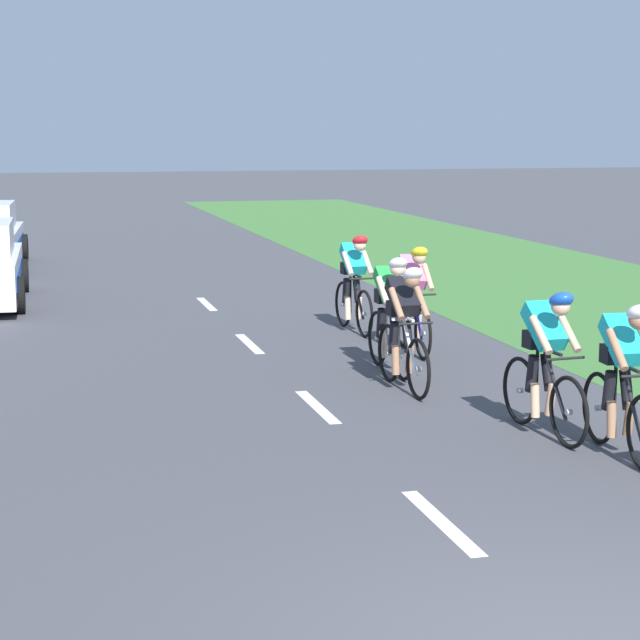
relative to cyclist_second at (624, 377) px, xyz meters
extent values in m
cube|color=#3D7033|center=(4.82, 10.00, -0.78)|extent=(7.00, 60.00, 0.01)
cube|color=white|center=(-2.30, -1.30, -0.78)|extent=(0.14, 1.60, 0.01)
cube|color=white|center=(-2.30, 2.70, -0.78)|extent=(0.14, 1.60, 0.01)
cube|color=white|center=(-2.30, 6.70, -0.78)|extent=(0.14, 1.60, 0.01)
cube|color=white|center=(-2.30, 10.70, -0.78)|extent=(0.14, 1.60, 0.01)
torus|color=black|center=(0.03, 0.52, -0.42)|extent=(0.09, 0.73, 0.72)
cylinder|color=#99999E|center=(0.03, 0.52, -0.42)|extent=(0.06, 0.06, 0.06)
cylinder|color=black|center=(0.00, -0.03, 0.11)|extent=(0.07, 0.55, 0.04)
cylinder|color=black|center=(-0.01, -0.20, -0.21)|extent=(0.07, 0.48, 0.63)
cylinder|color=black|center=(0.01, 0.17, -0.19)|extent=(0.04, 0.04, 0.65)
cube|color=black|center=(0.01, 0.17, 0.15)|extent=(0.11, 0.23, 0.05)
cube|color=#19B2B7|center=(0.00, 0.05, 0.35)|extent=(0.31, 0.56, 0.46)
cube|color=black|center=(0.01, 0.16, 0.19)|extent=(0.29, 0.22, 0.18)
cylinder|color=black|center=(0.10, 0.11, -0.15)|extent=(0.12, 0.23, 0.40)
cylinder|color=#9E7051|center=(0.09, 0.03, -0.41)|extent=(0.10, 0.16, 0.36)
cylinder|color=black|center=(-0.08, 0.12, -0.15)|extent=(0.12, 0.18, 0.40)
cylinder|color=#9E7051|center=(-0.09, 0.04, -0.41)|extent=(0.10, 0.13, 0.36)
cylinder|color=#9E7051|center=(-0.17, -0.16, 0.30)|extent=(0.10, 0.41, 0.35)
sphere|color=#9E7051|center=(-0.02, -0.25, 0.59)|extent=(0.19, 0.19, 0.19)
ellipsoid|color=white|center=(-0.02, -0.26, 0.66)|extent=(0.25, 0.33, 0.24)
torus|color=black|center=(-0.34, 0.44, -0.42)|extent=(0.09, 0.73, 0.72)
cylinder|color=#99999E|center=(-0.34, 0.44, -0.42)|extent=(0.06, 0.06, 0.06)
torus|color=black|center=(-0.40, 1.43, -0.42)|extent=(0.09, 0.73, 0.72)
cylinder|color=#99999E|center=(-0.40, 1.43, -0.42)|extent=(0.06, 0.06, 0.06)
cylinder|color=black|center=(-0.37, 0.88, 0.11)|extent=(0.07, 0.55, 0.04)
cylinder|color=black|center=(-0.35, 0.71, -0.21)|extent=(0.07, 0.48, 0.63)
cylinder|color=black|center=(-0.38, 1.08, -0.19)|extent=(0.04, 0.04, 0.65)
cylinder|color=black|center=(-0.34, 0.53, 0.09)|extent=(0.42, 0.06, 0.03)
cube|color=black|center=(-0.38, 1.08, 0.15)|extent=(0.12, 0.23, 0.05)
cube|color=#19B2B7|center=(-0.37, 0.96, 0.35)|extent=(0.32, 0.56, 0.47)
cube|color=black|center=(-0.38, 1.07, 0.19)|extent=(0.29, 0.22, 0.18)
cylinder|color=black|center=(-0.29, 1.03, -0.15)|extent=(0.13, 0.23, 0.40)
cylinder|color=tan|center=(-0.28, 0.95, -0.41)|extent=(0.10, 0.16, 0.36)
cylinder|color=black|center=(-0.47, 1.02, -0.15)|extent=(0.12, 0.18, 0.40)
cylinder|color=tan|center=(-0.46, 0.94, -0.41)|extent=(0.10, 0.13, 0.36)
cylinder|color=tan|center=(-0.20, 0.76, 0.30)|extent=(0.10, 0.41, 0.35)
cylinder|color=tan|center=(-0.52, 0.73, 0.30)|extent=(0.10, 0.41, 0.35)
sphere|color=tan|center=(-0.35, 0.66, 0.59)|extent=(0.19, 0.19, 0.19)
ellipsoid|color=blue|center=(-0.35, 0.65, 0.66)|extent=(0.25, 0.33, 0.24)
torus|color=black|center=(-1.08, 2.76, -0.42)|extent=(0.07, 0.73, 0.72)
cylinder|color=#99999E|center=(-1.08, 2.76, -0.42)|extent=(0.06, 0.06, 0.06)
torus|color=black|center=(-1.12, 3.76, -0.42)|extent=(0.07, 0.73, 0.72)
cylinder|color=#99999E|center=(-1.12, 3.76, -0.42)|extent=(0.06, 0.06, 0.06)
cylinder|color=white|center=(-1.10, 3.21, 0.11)|extent=(0.06, 0.55, 0.04)
cylinder|color=white|center=(-1.09, 3.03, -0.21)|extent=(0.06, 0.48, 0.63)
cylinder|color=white|center=(-1.11, 3.41, -0.19)|extent=(0.04, 0.04, 0.65)
cylinder|color=black|center=(-1.09, 2.86, 0.09)|extent=(0.42, 0.04, 0.03)
cube|color=black|center=(-1.11, 3.41, 0.15)|extent=(0.11, 0.22, 0.05)
cube|color=black|center=(-1.10, 3.28, 0.35)|extent=(0.30, 0.56, 0.44)
cube|color=black|center=(-1.11, 3.40, 0.19)|extent=(0.29, 0.21, 0.18)
cylinder|color=black|center=(-1.01, 3.35, -0.15)|extent=(0.12, 0.23, 0.40)
cylinder|color=#9E7051|center=(-1.01, 3.27, -0.41)|extent=(0.10, 0.16, 0.36)
cylinder|color=black|center=(-1.19, 3.34, -0.15)|extent=(0.12, 0.17, 0.40)
cylinder|color=#9E7051|center=(-1.19, 3.26, -0.41)|extent=(0.09, 0.13, 0.36)
cylinder|color=#9E7051|center=(-0.93, 3.07, 0.30)|extent=(0.09, 0.40, 0.35)
cylinder|color=#9E7051|center=(-1.25, 3.06, 0.30)|extent=(0.09, 0.40, 0.35)
sphere|color=#9E7051|center=(-1.09, 2.98, 0.59)|extent=(0.19, 0.19, 0.19)
ellipsoid|color=white|center=(-1.09, 2.97, 0.66)|extent=(0.24, 0.32, 0.24)
torus|color=black|center=(-0.93, 3.79, -0.42)|extent=(0.06, 0.72, 0.72)
cylinder|color=#99999E|center=(-0.93, 3.79, -0.42)|extent=(0.06, 0.06, 0.06)
torus|color=black|center=(-0.94, 4.79, -0.42)|extent=(0.06, 0.72, 0.72)
cylinder|color=#99999E|center=(-0.94, 4.79, -0.42)|extent=(0.06, 0.06, 0.06)
cylinder|color=white|center=(-0.93, 4.24, 0.11)|extent=(0.05, 0.55, 0.04)
cylinder|color=white|center=(-0.93, 4.06, -0.21)|extent=(0.05, 0.48, 0.63)
cylinder|color=white|center=(-0.94, 4.44, -0.19)|extent=(0.04, 0.04, 0.65)
cylinder|color=black|center=(-0.93, 3.89, 0.09)|extent=(0.42, 0.04, 0.03)
cube|color=black|center=(-0.94, 4.44, 0.15)|extent=(0.10, 0.22, 0.05)
cube|color=green|center=(-0.93, 4.31, 0.35)|extent=(0.29, 0.55, 0.46)
cube|color=black|center=(-0.94, 4.43, 0.19)|extent=(0.28, 0.20, 0.18)
cylinder|color=black|center=(-0.85, 4.38, -0.15)|extent=(0.11, 0.23, 0.40)
cylinder|color=beige|center=(-0.84, 4.30, -0.41)|extent=(0.09, 0.16, 0.36)
cylinder|color=black|center=(-1.03, 4.37, -0.15)|extent=(0.11, 0.17, 0.40)
cylinder|color=beige|center=(-1.02, 4.29, -0.41)|extent=(0.09, 0.12, 0.36)
cylinder|color=beige|center=(-0.77, 4.10, 0.30)|extent=(0.08, 0.40, 0.35)
cylinder|color=beige|center=(-1.09, 4.09, 0.30)|extent=(0.08, 0.40, 0.35)
sphere|color=beige|center=(-0.93, 4.01, 0.59)|extent=(0.19, 0.19, 0.19)
ellipsoid|color=white|center=(-0.93, 4.00, 0.66)|extent=(0.24, 0.32, 0.24)
torus|color=black|center=(-0.24, 4.96, -0.42)|extent=(0.07, 0.73, 0.72)
cylinder|color=#99999E|center=(-0.24, 4.96, -0.42)|extent=(0.06, 0.06, 0.06)
torus|color=black|center=(-0.20, 5.96, -0.42)|extent=(0.07, 0.73, 0.72)
cylinder|color=#99999E|center=(-0.20, 5.96, -0.42)|extent=(0.06, 0.06, 0.06)
cylinder|color=#1E1E99|center=(-0.22, 5.41, 0.11)|extent=(0.06, 0.55, 0.04)
cylinder|color=#1E1E99|center=(-0.23, 5.23, -0.21)|extent=(0.06, 0.48, 0.63)
cylinder|color=#1E1E99|center=(-0.22, 5.61, -0.19)|extent=(0.04, 0.04, 0.65)
cylinder|color=black|center=(-0.24, 5.06, 0.09)|extent=(0.42, 0.05, 0.03)
cube|color=black|center=(-0.22, 5.61, 0.15)|extent=(0.11, 0.22, 0.05)
cube|color=pink|center=(-0.22, 5.48, 0.35)|extent=(0.30, 0.55, 0.47)
cube|color=black|center=(-0.22, 5.60, 0.19)|extent=(0.29, 0.21, 0.18)
cylinder|color=black|center=(-0.13, 5.54, -0.15)|extent=(0.12, 0.23, 0.40)
cylinder|color=tan|center=(-0.13, 5.46, -0.41)|extent=(0.10, 0.16, 0.36)
cylinder|color=black|center=(-0.31, 5.55, -0.15)|extent=(0.12, 0.17, 0.40)
cylinder|color=tan|center=(-0.31, 5.47, -0.41)|extent=(0.09, 0.13, 0.36)
cylinder|color=tan|center=(-0.07, 5.26, 0.30)|extent=(0.09, 0.40, 0.35)
cylinder|color=tan|center=(-0.39, 5.27, 0.30)|extent=(0.09, 0.40, 0.35)
sphere|color=tan|center=(-0.23, 5.18, 0.59)|extent=(0.19, 0.19, 0.19)
ellipsoid|color=yellow|center=(-0.23, 5.17, 0.66)|extent=(0.24, 0.32, 0.24)
torus|color=black|center=(-0.52, 6.80, -0.42)|extent=(0.08, 0.73, 0.72)
cylinder|color=#99999E|center=(-0.52, 6.80, -0.42)|extent=(0.06, 0.06, 0.06)
torus|color=black|center=(-0.57, 7.79, -0.42)|extent=(0.08, 0.73, 0.72)
cylinder|color=#99999E|center=(-0.57, 7.79, -0.42)|extent=(0.06, 0.06, 0.06)
cylinder|color=black|center=(-0.54, 7.24, 0.11)|extent=(0.06, 0.55, 0.04)
cylinder|color=black|center=(-0.54, 7.07, -0.21)|extent=(0.06, 0.48, 0.63)
cylinder|color=black|center=(-0.55, 7.44, -0.19)|extent=(0.04, 0.04, 0.65)
cylinder|color=black|center=(-0.53, 6.90, 0.09)|extent=(0.42, 0.05, 0.03)
cube|color=black|center=(-0.55, 7.44, 0.15)|extent=(0.11, 0.22, 0.05)
cube|color=#19B2B7|center=(-0.55, 7.32, 0.35)|extent=(0.31, 0.55, 0.47)
cube|color=black|center=(-0.55, 7.43, 0.19)|extent=(0.29, 0.21, 0.18)
cylinder|color=black|center=(-0.46, 7.39, -0.15)|extent=(0.12, 0.23, 0.40)
cylinder|color=beige|center=(-0.46, 7.31, -0.41)|extent=(0.10, 0.16, 0.36)
cylinder|color=black|center=(-0.64, 7.38, -0.15)|extent=(0.12, 0.17, 0.40)
cylinder|color=beige|center=(-0.64, 7.30, -0.41)|extent=(0.10, 0.13, 0.36)
cylinder|color=beige|center=(-0.38, 7.11, 0.30)|extent=(0.10, 0.40, 0.35)
cylinder|color=beige|center=(-0.70, 7.10, 0.30)|extent=(0.10, 0.40, 0.35)
sphere|color=beige|center=(-0.53, 7.02, 0.59)|extent=(0.19, 0.19, 0.19)
ellipsoid|color=red|center=(-0.53, 7.01, 0.66)|extent=(0.25, 0.33, 0.24)
cube|color=#1947B2|center=(-5.53, 11.79, -0.25)|extent=(0.12, 3.74, 0.24)
cylinder|color=black|center=(-5.48, 13.16, -0.47)|extent=(0.22, 0.65, 0.64)
cylinder|color=black|center=(-5.56, 10.43, -0.47)|extent=(0.22, 0.65, 0.64)
cube|color=#1947B2|center=(-5.54, 17.23, -0.25)|extent=(0.22, 3.73, 0.24)
cylinder|color=black|center=(-5.44, 18.59, -0.47)|extent=(0.24, 0.65, 0.64)
cylinder|color=black|center=(-5.60, 15.87, -0.47)|extent=(0.24, 0.65, 0.64)
camera|label=1|loc=(-5.46, -9.60, 2.32)|focal=64.71mm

